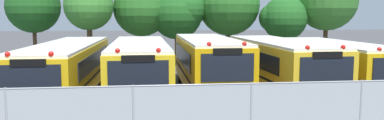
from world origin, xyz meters
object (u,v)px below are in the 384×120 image
object	(u,v)px
school_bus_2	(208,62)
tree_5	(282,18)
school_bus_1	(140,65)
tree_3	(180,12)
school_bus_3	(278,63)
tree_2	(143,8)
tree_4	(229,6)
tree_0	(34,5)
tree_1	(90,6)
school_bus_4	(336,63)
tree_6	(325,1)
school_bus_0	(68,67)

from	to	relation	value
school_bus_2	tree_5	size ratio (longest dim) A/B	1.82
school_bus_1	tree_3	xyz separation A→B (m)	(2.77, 10.13, 2.60)
school_bus_1	school_bus_3	distance (m)	6.70
tree_2	tree_4	bearing A→B (deg)	-1.97
school_bus_1	tree_4	size ratio (longest dim) A/B	1.51
tree_0	tree_1	bearing A→B (deg)	-24.13
tree_0	tree_5	size ratio (longest dim) A/B	1.22
school_bus_4	tree_5	size ratio (longest dim) A/B	1.82
school_bus_4	tree_3	world-z (taller)	tree_3
tree_1	tree_6	bearing A→B (deg)	-0.75
school_bus_2	school_bus_3	distance (m)	3.43
tree_3	tree_5	xyz separation A→B (m)	(7.40, -1.29, -0.46)
tree_4	tree_6	xyz separation A→B (m)	(6.83, -1.55, 0.31)
school_bus_1	tree_2	bearing A→B (deg)	-91.24
school_bus_4	tree_1	bearing A→B (deg)	-34.56
school_bus_0	school_bus_1	world-z (taller)	school_bus_1
tree_6	tree_2	bearing A→B (deg)	172.39
school_bus_1	tree_5	distance (m)	13.64
tree_2	tree_3	world-z (taller)	tree_2
tree_1	tree_0	bearing A→B (deg)	155.87
school_bus_3	tree_3	size ratio (longest dim) A/B	1.70
tree_1	tree_5	size ratio (longest dim) A/B	1.18
tree_4	tree_2	bearing A→B (deg)	178.03
school_bus_0	school_bus_3	world-z (taller)	school_bus_3
school_bus_0	tree_3	bearing A→B (deg)	-120.54
tree_5	school_bus_2	bearing A→B (deg)	-128.62
school_bus_4	tree_3	size ratio (longest dim) A/B	1.63
tree_1	tree_3	distance (m)	6.40
tree_3	tree_6	bearing A→B (deg)	-7.25
tree_5	tree_6	world-z (taller)	tree_6
school_bus_0	tree_1	size ratio (longest dim) A/B	1.87
school_bus_3	tree_4	distance (m)	10.97
tree_5	school_bus_4	bearing A→B (deg)	-91.96
school_bus_1	school_bus_3	world-z (taller)	school_bus_3
tree_0	tree_4	bearing A→B (deg)	-2.20
school_bus_3	tree_4	world-z (taller)	tree_4
school_bus_4	tree_5	xyz separation A→B (m)	(0.30, 8.74, 2.20)
tree_1	tree_3	world-z (taller)	tree_1
school_bus_2	tree_2	bearing A→B (deg)	-72.81
school_bus_2	tree_0	size ratio (longest dim) A/B	1.49
school_bus_3	school_bus_0	bearing A→B (deg)	-3.28
tree_5	school_bus_1	bearing A→B (deg)	-139.01
tree_5	tree_6	bearing A→B (deg)	-1.01
school_bus_4	tree_3	bearing A→B (deg)	-55.65
school_bus_1	tree_1	xyz separation A→B (m)	(-3.52, 9.00, 3.03)
school_bus_0	school_bus_1	xyz separation A→B (m)	(3.32, -0.10, 0.02)
school_bus_2	tree_1	bearing A→B (deg)	-52.13
tree_0	tree_3	world-z (taller)	tree_0
school_bus_2	school_bus_3	world-z (taller)	school_bus_2
school_bus_3	tree_5	world-z (taller)	tree_5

